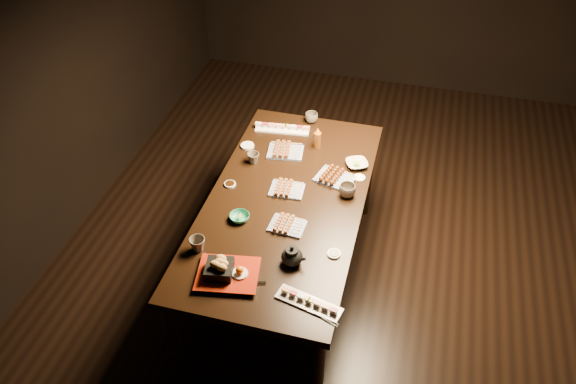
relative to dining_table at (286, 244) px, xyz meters
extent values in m
plane|color=black|center=(0.35, 0.38, -0.38)|extent=(5.00, 5.00, 0.00)
cube|color=black|center=(0.00, 0.00, 0.00)|extent=(0.99, 1.84, 0.75)
imported|color=#2F906E|center=(-0.21, -0.23, 0.39)|extent=(0.13, 0.13, 0.04)
imported|color=#C1B39E|center=(0.35, 0.43, 0.39)|extent=(0.18, 0.18, 0.03)
imported|color=#51483E|center=(-0.35, -0.50, 0.41)|extent=(0.10, 0.10, 0.08)
imported|color=#51483E|center=(0.34, 0.13, 0.41)|extent=(0.11, 0.11, 0.08)
imported|color=#51483E|center=(-0.29, 0.29, 0.41)|extent=(0.10, 0.10, 0.07)
imported|color=#51483E|center=(-0.04, 0.84, 0.41)|extent=(0.11, 0.11, 0.07)
cylinder|color=#6A370E|center=(0.06, 0.56, 0.45)|extent=(0.06, 0.06, 0.15)
cylinder|color=white|center=(-0.36, 0.05, 0.38)|extent=(0.07, 0.07, 0.01)
cylinder|color=white|center=(0.38, 0.31, 0.38)|extent=(0.08, 0.08, 0.01)
cylinder|color=white|center=(0.36, -0.36, 0.38)|extent=(0.08, 0.08, 0.01)
cylinder|color=white|center=(-0.38, 0.45, 0.38)|extent=(0.11, 0.11, 0.02)
camera|label=1|loc=(0.64, -2.38, 2.56)|focal=35.00mm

